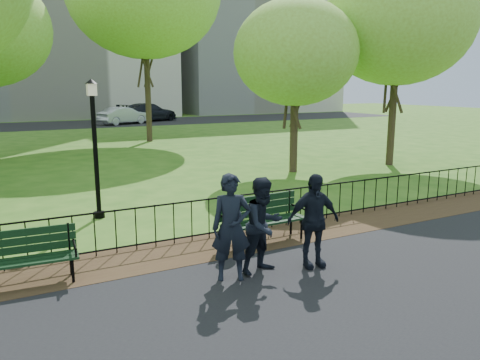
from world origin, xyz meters
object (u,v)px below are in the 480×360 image
tree_near_e (296,53)px  sedan_dark (149,112)px  person_right (313,221)px  person_mid (264,225)px  sedan_silver (124,116)px  person_left (231,227)px  tree_mid_e (398,21)px  park_bench_left_a (21,252)px  lamppost (95,144)px  park_bench_main (252,215)px

tree_near_e → sedan_dark: (2.79, 27.63, -3.61)m
person_right → person_mid: bearing=177.2°
person_right → sedan_silver: 33.96m
person_left → sedan_dark: person_left is taller
tree_near_e → sedan_dark: tree_near_e is taller
person_right → tree_near_e: bearing=67.2°
person_mid → sedan_dark: bearing=63.2°
sedan_silver → sedan_dark: (2.87, 2.23, 0.10)m
person_left → sedan_silver: 34.06m
person_left → tree_mid_e: bearing=56.2°
person_left → person_right: bearing=16.3°
park_bench_left_a → sedan_dark: (12.71, 34.20, 0.27)m
person_left → person_right: 1.58m
tree_near_e → person_mid: (-6.09, -7.98, -3.58)m
lamppost → person_right: 5.93m
lamppost → tree_mid_e: (12.41, 2.45, 3.91)m
sedan_silver → person_mid: bearing=147.3°
park_bench_main → tree_near_e: bearing=47.6°
park_bench_left_a → sedan_dark: bearing=73.6°
tree_near_e → person_mid: bearing=-127.4°
park_bench_left_a → sedan_silver: sedan_silver is taller
person_right → sedan_silver: person_right is taller
tree_near_e → tree_mid_e: bearing=-7.4°
sedan_dark → park_bench_left_a: bearing=137.3°
tree_near_e → tree_mid_e: tree_mid_e is taller
lamppost → tree_near_e: bearing=20.9°
park_bench_main → tree_mid_e: bearing=28.7°
park_bench_left_a → tree_near_e: tree_near_e is taller
sedan_silver → park_bench_left_a: bearing=140.4°
sedan_dark → sedan_silver: bearing=105.4°
tree_near_e → person_left: (-6.74, -8.00, -3.52)m
person_right → sedan_dark: (7.96, 35.81, -0.03)m
lamppost → sedan_silver: size_ratio=0.77×
sedan_dark → lamppost: bearing=138.3°
person_left → sedan_dark: bearing=97.7°
park_bench_main → tree_near_e: 9.48m
park_bench_main → sedan_silver: 32.52m
sedan_silver → tree_mid_e: bearing=167.4°
lamppost → tree_mid_e: 13.24m
lamppost → tree_mid_e: size_ratio=0.41×
park_bench_left_a → person_mid: (3.82, -1.41, 0.29)m
lamppost → person_left: (1.21, -4.97, -0.94)m
park_bench_main → park_bench_left_a: 4.33m
tree_near_e → sedan_silver: tree_near_e is taller
park_bench_left_a → person_right: person_right is taller
park_bench_main → person_left: person_left is taller
park_bench_main → sedan_silver: sedan_silver is taller
park_bench_left_a → lamppost: 4.24m
person_right → lamppost: bearing=127.9°
person_mid → sedan_silver: bearing=66.9°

